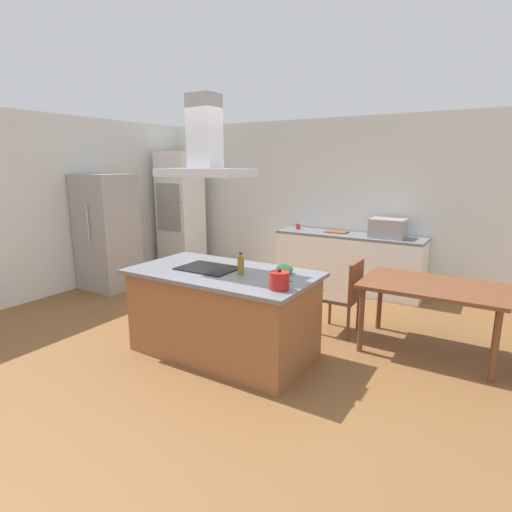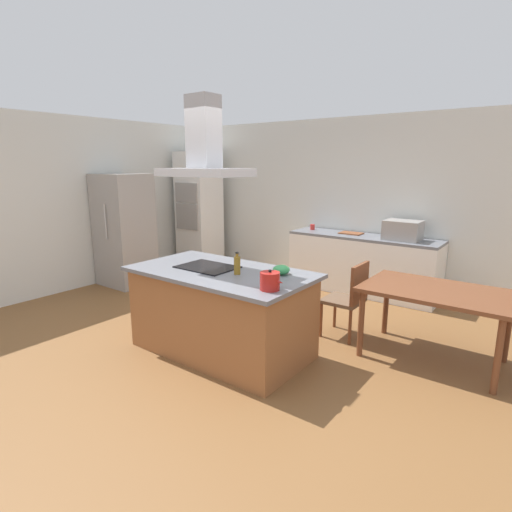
# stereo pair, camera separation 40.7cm
# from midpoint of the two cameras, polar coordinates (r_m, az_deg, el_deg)

# --- Properties ---
(ground) EXTENTS (16.00, 16.00, 0.00)m
(ground) POSITION_cam_midpoint_polar(r_m,az_deg,el_deg) (5.68, 7.50, -7.72)
(ground) COLOR brown
(wall_back) EXTENTS (7.20, 0.10, 2.70)m
(wall_back) POSITION_cam_midpoint_polar(r_m,az_deg,el_deg) (6.94, 14.99, 7.13)
(wall_back) COLOR silver
(wall_back) RESTS_ON ground
(wall_left) EXTENTS (0.10, 8.80, 2.70)m
(wall_left) POSITION_cam_midpoint_polar(r_m,az_deg,el_deg) (7.35, -18.62, 7.19)
(wall_left) COLOR silver
(wall_left) RESTS_ON ground
(kitchen_island) EXTENTS (1.92, 1.06, 0.90)m
(kitchen_island) POSITION_cam_midpoint_polar(r_m,az_deg,el_deg) (4.35, -2.16, -7.72)
(kitchen_island) COLOR #995B33
(kitchen_island) RESTS_ON ground
(cooktop) EXTENTS (0.60, 0.44, 0.01)m
(cooktop) POSITION_cam_midpoint_polar(r_m,az_deg,el_deg) (4.34, -4.14, -1.57)
(cooktop) COLOR black
(cooktop) RESTS_ON kitchen_island
(tea_kettle) EXTENTS (0.23, 0.17, 0.18)m
(tea_kettle) POSITION_cam_midpoint_polar(r_m,az_deg,el_deg) (3.56, 5.24, -3.53)
(tea_kettle) COLOR #B21E19
(tea_kettle) RESTS_ON kitchen_island
(olive_oil_bottle) EXTENTS (0.07, 0.07, 0.22)m
(olive_oil_bottle) POSITION_cam_midpoint_polar(r_m,az_deg,el_deg) (4.04, 0.23, -1.29)
(olive_oil_bottle) COLOR olive
(olive_oil_bottle) RESTS_ON kitchen_island
(mixing_bowl) EXTENTS (0.17, 0.17, 0.09)m
(mixing_bowl) POSITION_cam_midpoint_polar(r_m,az_deg,el_deg) (4.08, 6.40, -1.94)
(mixing_bowl) COLOR #33934C
(mixing_bowl) RESTS_ON kitchen_island
(back_counter) EXTENTS (2.29, 0.62, 0.90)m
(back_counter) POSITION_cam_midpoint_polar(r_m,az_deg,el_deg) (6.62, 16.28, -1.12)
(back_counter) COLOR white
(back_counter) RESTS_ON ground
(countertop_microwave) EXTENTS (0.50, 0.38, 0.28)m
(countertop_microwave) POSITION_cam_midpoint_polar(r_m,az_deg,el_deg) (6.33, 21.53, 3.35)
(countertop_microwave) COLOR #9E9993
(countertop_microwave) RESTS_ON back_counter
(coffee_mug_red) EXTENTS (0.08, 0.08, 0.09)m
(coffee_mug_red) POSITION_cam_midpoint_polar(r_m,az_deg,el_deg) (6.93, 9.56, 4.00)
(coffee_mug_red) COLOR red
(coffee_mug_red) RESTS_ON back_counter
(cutting_board) EXTENTS (0.34, 0.24, 0.02)m
(cutting_board) POSITION_cam_midpoint_polar(r_m,az_deg,el_deg) (6.65, 14.83, 3.08)
(cutting_board) COLOR brown
(cutting_board) RESTS_ON back_counter
(wall_oven_stack) EXTENTS (0.70, 0.66, 2.20)m
(wall_oven_stack) POSITION_cam_midpoint_polar(r_m,az_deg,el_deg) (8.03, -6.50, 6.39)
(wall_oven_stack) COLOR white
(wall_oven_stack) RESTS_ON ground
(refrigerator) EXTENTS (0.80, 0.73, 1.82)m
(refrigerator) POSITION_cam_midpoint_polar(r_m,az_deg,el_deg) (7.01, -16.29, 3.48)
(refrigerator) COLOR #9E9993
(refrigerator) RESTS_ON ground
(dining_table) EXTENTS (1.40, 0.90, 0.75)m
(dining_table) POSITION_cam_midpoint_polar(r_m,az_deg,el_deg) (4.58, 26.20, -5.22)
(dining_table) COLOR brown
(dining_table) RESTS_ON ground
(chair_at_left_end) EXTENTS (0.42, 0.42, 0.89)m
(chair_at_left_end) POSITION_cam_midpoint_polar(r_m,az_deg,el_deg) (4.85, 15.35, -5.33)
(chair_at_left_end) COLOR brown
(chair_at_left_end) RESTS_ON ground
(range_hood) EXTENTS (0.90, 0.55, 0.78)m
(range_hood) POSITION_cam_midpoint_polar(r_m,az_deg,el_deg) (4.20, -4.41, 14.43)
(range_hood) COLOR #ADADB2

